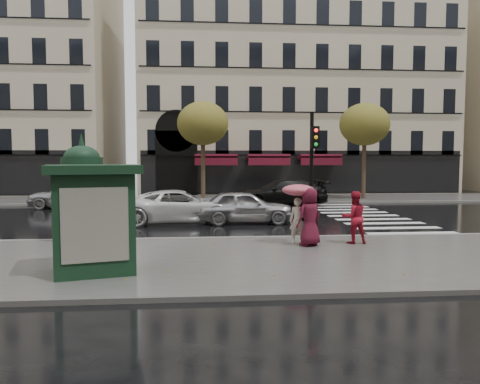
{
  "coord_description": "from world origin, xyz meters",
  "views": [
    {
      "loc": [
        -2.15,
        -13.24,
        2.89
      ],
      "look_at": [
        -0.91,
        1.5,
        1.82
      ],
      "focal_mm": 35.0,
      "sensor_mm": 36.0,
      "label": 1
    }
  ],
  "objects": [
    {
      "name": "car_silver",
      "position": [
        -0.23,
        7.35,
        0.74
      ],
      "size": [
        4.35,
        1.75,
        1.48
      ],
      "primitive_type": "imported",
      "rotation": [
        0.0,
        0.0,
        1.57
      ],
      "color": "#B0AFB4",
      "rests_on": "ground"
    },
    {
      "name": "tree_far_left",
      "position": [
        -2.0,
        18.0,
        5.17
      ],
      "size": [
        3.4,
        3.4,
        6.64
      ],
      "color": "#38281C",
      "rests_on": "ground"
    },
    {
      "name": "traffic_light",
      "position": [
        1.72,
        2.72,
        2.76
      ],
      "size": [
        0.31,
        0.42,
        4.36
      ],
      "color": "black",
      "rests_on": "near_sidewalk"
    },
    {
      "name": "morris_column",
      "position": [
        -6.01,
        2.4,
        1.84
      ],
      "size": [
        1.34,
        1.34,
        3.6
      ],
      "color": "black",
      "rests_on": "near_sidewalk"
    },
    {
      "name": "newsstand",
      "position": [
        -4.74,
        -1.73,
        1.46
      ],
      "size": [
        2.55,
        2.3,
        2.61
      ],
      "color": "black",
      "rests_on": "near_sidewalk"
    },
    {
      "name": "car_black",
      "position": [
        2.65,
        14.47,
        0.81
      ],
      "size": [
        5.79,
        2.83,
        1.62
      ],
      "primitive_type": "imported",
      "rotation": [
        0.0,
        0.0,
        -1.47
      ],
      "color": "black",
      "rests_on": "ground"
    },
    {
      "name": "ground",
      "position": [
        0.0,
        0.0,
        0.0
      ],
      "size": [
        160.0,
        160.0,
        0.0
      ],
      "primitive_type": "plane",
      "color": "black",
      "rests_on": "ground"
    },
    {
      "name": "near_sidewalk",
      "position": [
        0.0,
        -0.5,
        0.06
      ],
      "size": [
        90.0,
        7.0,
        0.12
      ],
      "primitive_type": "cube",
      "color": "#474744",
      "rests_on": "ground"
    },
    {
      "name": "car_white",
      "position": [
        -3.06,
        7.71,
        0.74
      ],
      "size": [
        5.51,
        2.87,
        1.48
      ],
      "primitive_type": "imported",
      "rotation": [
        0.0,
        0.0,
        1.65
      ],
      "color": "white",
      "rests_on": "ground"
    },
    {
      "name": "bldg_far_corner",
      "position": [
        6.0,
        30.0,
        11.31
      ],
      "size": [
        26.0,
        14.0,
        22.9
      ],
      "color": "#B7A88C",
      "rests_on": "ground"
    },
    {
      "name": "man_burgundy",
      "position": [
        1.28,
        1.22,
        1.04
      ],
      "size": [
        1.07,
        0.95,
        1.84
      ],
      "primitive_type": "imported",
      "rotation": [
        0.0,
        0.0,
        3.65
      ],
      "color": "#521023",
      "rests_on": "near_sidewalk"
    },
    {
      "name": "far_kerb",
      "position": [
        0.0,
        16.0,
        0.07
      ],
      "size": [
        90.0,
        0.25,
        0.14
      ],
      "primitive_type": "cube",
      "color": "slate",
      "rests_on": "ground"
    },
    {
      "name": "tree_far_right",
      "position": [
        9.0,
        18.0,
        5.17
      ],
      "size": [
        3.4,
        3.4,
        6.64
      ],
      "color": "#38281C",
      "rests_on": "ground"
    },
    {
      "name": "woman_umbrella",
      "position": [
        0.99,
        1.61,
        1.44
      ],
      "size": [
        1.04,
        1.04,
        2.0
      ],
      "color": "beige",
      "rests_on": "near_sidewalk"
    },
    {
      "name": "near_kerb",
      "position": [
        0.0,
        3.0,
        0.07
      ],
      "size": [
        90.0,
        0.25,
        0.14
      ],
      "primitive_type": "cube",
      "color": "slate",
      "rests_on": "ground"
    },
    {
      "name": "woman_red",
      "position": [
        2.82,
        1.51,
        0.97
      ],
      "size": [
        0.86,
        0.68,
        1.71
      ],
      "primitive_type": "imported",
      "rotation": [
        0.0,
        0.0,
        3.18
      ],
      "color": "#A81429",
      "rests_on": "near_sidewalk"
    },
    {
      "name": "far_sidewalk",
      "position": [
        0.0,
        19.0,
        0.06
      ],
      "size": [
        90.0,
        6.0,
        0.12
      ],
      "primitive_type": "cube",
      "color": "#474744",
      "rests_on": "ground"
    },
    {
      "name": "car_far_silver",
      "position": [
        -9.72,
        14.58,
        0.8
      ],
      "size": [
        4.78,
        2.14,
        1.59
      ],
      "primitive_type": "imported",
      "rotation": [
        0.0,
        0.0,
        -1.51
      ],
      "color": "#A4A4A8",
      "rests_on": "ground"
    },
    {
      "name": "zebra_crossing",
      "position": [
        6.0,
        9.6,
        0.01
      ],
      "size": [
        3.6,
        11.75,
        0.01
      ],
      "primitive_type": "cube",
      "color": "silver",
      "rests_on": "ground"
    }
  ]
}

